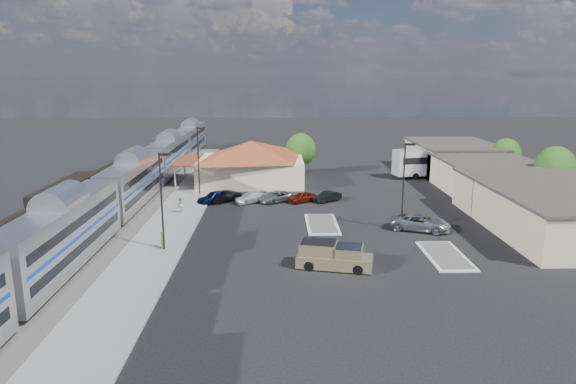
{
  "coord_description": "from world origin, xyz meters",
  "views": [
    {
      "loc": [
        -0.77,
        -50.31,
        15.65
      ],
      "look_at": [
        0.47,
        5.48,
        2.8
      ],
      "focal_mm": 32.0,
      "sensor_mm": 36.0,
      "label": 1
    }
  ],
  "objects_px": {
    "station_depot": "(251,162)",
    "suv": "(420,222)",
    "coach_bus": "(437,161)",
    "pickup_truck": "(335,256)"
  },
  "relations": [
    {
      "from": "station_depot",
      "to": "pickup_truck",
      "type": "distance_m",
      "value": 35.59
    },
    {
      "from": "station_depot",
      "to": "suv",
      "type": "xyz_separation_m",
      "value": [
        18.48,
        -24.2,
        -2.29
      ]
    },
    {
      "from": "station_depot",
      "to": "coach_bus",
      "type": "height_order",
      "value": "station_depot"
    },
    {
      "from": "pickup_truck",
      "to": "coach_bus",
      "type": "height_order",
      "value": "coach_bus"
    },
    {
      "from": "station_depot",
      "to": "suv",
      "type": "bearing_deg",
      "value": -52.64
    },
    {
      "from": "pickup_truck",
      "to": "suv",
      "type": "relative_size",
      "value": 1.09
    },
    {
      "from": "pickup_truck",
      "to": "suv",
      "type": "bearing_deg",
      "value": -30.82
    },
    {
      "from": "suv",
      "to": "coach_bus",
      "type": "height_order",
      "value": "coach_bus"
    },
    {
      "from": "suv",
      "to": "coach_bus",
      "type": "bearing_deg",
      "value": 1.96
    },
    {
      "from": "pickup_truck",
      "to": "coach_bus",
      "type": "relative_size",
      "value": 0.47
    }
  ]
}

